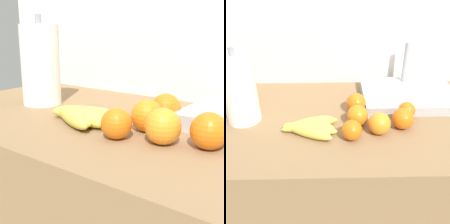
% 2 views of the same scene
% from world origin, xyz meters
% --- Properties ---
extents(banana_bunch, '(0.21, 0.17, 0.04)m').
position_xyz_m(banana_bunch, '(-0.28, -0.09, 0.88)').
color(banana_bunch, '#E0C64C').
rests_on(banana_bunch, counter).
extents(orange_back_right, '(0.08, 0.08, 0.08)m').
position_xyz_m(orange_back_right, '(-0.03, -0.10, 0.90)').
color(orange_back_right, orange).
rests_on(orange_back_right, counter).
extents(orange_front, '(0.08, 0.08, 0.08)m').
position_xyz_m(orange_front, '(0.06, -0.07, 0.90)').
color(orange_front, orange).
rests_on(orange_front, counter).
extents(orange_center, '(0.08, 0.08, 0.08)m').
position_xyz_m(orange_center, '(-0.10, 0.05, 0.90)').
color(orange_center, orange).
rests_on(orange_center, counter).
extents(orange_far_right, '(0.08, 0.08, 0.08)m').
position_xyz_m(orange_far_right, '(-0.10, -0.04, 0.90)').
color(orange_far_right, orange).
rests_on(orange_far_right, counter).
extents(orange_back_left, '(0.07, 0.07, 0.07)m').
position_xyz_m(orange_back_left, '(-0.13, -0.13, 0.90)').
color(orange_back_left, orange).
rests_on(orange_back_left, counter).
extents(paper_towel_roll, '(0.12, 0.12, 0.29)m').
position_xyz_m(paper_towel_roll, '(-0.53, 0.00, 0.99)').
color(paper_towel_roll, white).
rests_on(paper_towel_roll, counter).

